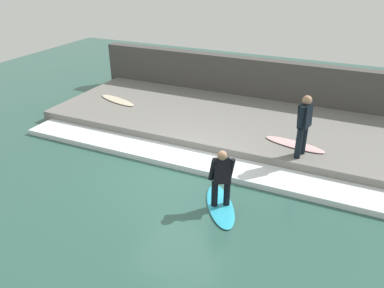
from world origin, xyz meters
name	(u,v)px	position (x,y,z in m)	size (l,w,h in m)	color
ground_plane	(181,179)	(0.00, 0.00, 0.00)	(28.00, 28.00, 0.00)	#2D564C
concrete_ledge	(228,122)	(3.59, 0.00, 0.19)	(4.40, 11.94, 0.37)	slate
back_wall	(250,82)	(6.04, 0.00, 0.89)	(0.50, 12.54, 1.79)	#474442
wave_foam_crest	(195,161)	(0.88, 0.00, 0.08)	(1.03, 11.35, 0.16)	silver
surfboard_riding	(220,206)	(-0.70, -1.35, 0.03)	(1.77, 1.38, 0.06)	#2DADD1
surfer_riding	(221,176)	(-0.70, -1.35, 0.84)	(0.52, 0.54, 1.40)	black
surfer_waiting_near	(304,123)	(1.86, -2.64, 1.33)	(0.57, 0.36, 1.70)	black
surfboard_waiting_near	(294,144)	(2.41, -2.41, 0.40)	(0.80, 1.81, 0.06)	beige
surfboard_spare	(117,100)	(3.32, 4.24, 0.40)	(0.93, 1.81, 0.06)	beige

